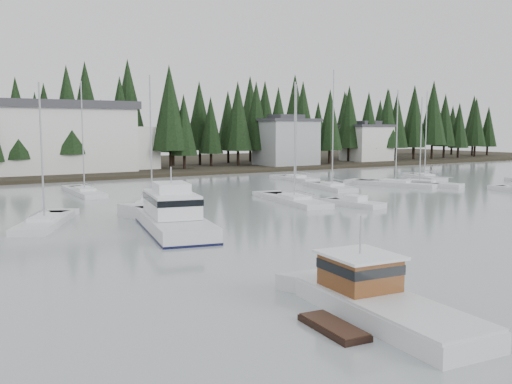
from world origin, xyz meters
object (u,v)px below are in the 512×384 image
Objects in this scene: lobster_boat_brown at (378,305)px; sailboat_11 at (294,202)px; sailboat_7 at (152,203)px; sailboat_2 at (395,185)px; house_east_a at (286,141)px; sailboat_0 at (45,225)px; sailboat_8 at (85,194)px; house_east_b at (367,142)px; runabout_1 at (355,205)px; harbor_inn at (64,138)px; sailboat_13 at (419,185)px; sailboat_6 at (424,178)px; cabin_cruiser_center at (173,219)px; sailboat_4 at (296,180)px; sailboat_9 at (332,188)px.

lobster_boat_brown is 0.74× the size of sailboat_11.
sailboat_2 is at bearing -63.51° from sailboat_7.
lobster_boat_brown is (-45.69, -71.01, -4.41)m from house_east_a.
sailboat_8 is (8.23, 18.89, 0.01)m from sailboat_0.
house_east_b is 1.59× the size of runabout_1.
runabout_1 is (13.97, -51.03, -5.64)m from harbor_inn.
house_east_a is 39.21m from harbor_inn.
sailboat_13 is (46.80, 5.63, -0.00)m from sailboat_0.
sailboat_6 is at bearing -39.48° from harbor_inn.
cabin_cruiser_center is 10.13m from sailboat_0.
sailboat_4 is at bearing 10.59° from sailboat_13.
harbor_inn is 2.25× the size of sailboat_6.
sailboat_6 is at bearing -73.38° from sailboat_13.
sailboat_11 reaches higher than house_east_a.
sailboat_4 is 18.91m from sailboat_6.
sailboat_4 is 1.05× the size of sailboat_6.
sailboat_2 is at bearing -105.69° from sailboat_8.
sailboat_4 is at bearing -27.19° from lobster_boat_brown.
sailboat_9 is (-17.15, -33.96, -4.81)m from house_east_a.
sailboat_7 is at bearing 65.49° from sailboat_13.
sailboat_2 is at bearing -62.64° from sailboat_11.
sailboat_13 is (39.44, 12.56, -0.73)m from cabin_cruiser_center.
house_east_a is 36.28m from sailboat_2.
sailboat_2 is at bearing -66.41° from runabout_1.
sailboat_11 is (-14.20, -19.17, -0.04)m from sailboat_4.
sailboat_11 is at bearing 145.77° from sailboat_4.
sailboat_6 reaches higher than sailboat_13.
sailboat_0 is at bearing 149.82° from sailboat_7.
lobster_boat_brown is 47.52m from sailboat_8.
house_east_b is at bearing -32.38° from sailboat_0.
sailboat_4 is 1.13× the size of sailboat_11.
sailboat_0 reaches higher than house_east_a.
house_east_a is 49.93m from sailboat_8.
sailboat_6 is (47.73, 19.05, -0.71)m from cabin_cruiser_center.
sailboat_0 reaches higher than lobster_boat_brown.
cabin_cruiser_center is (-44.64, -49.34, -4.12)m from house_east_a.
lobster_boat_brown is 31.94m from runabout_1.
sailboat_8 is at bearing 10.56° from cabin_cruiser_center.
sailboat_8 is at bearing 50.10° from sailboat_11.
sailboat_9 is at bearing -48.28° from cabin_cruiser_center.
cabin_cruiser_center is at bearing 134.65° from sailboat_6.
sailboat_7 is 19.41m from runabout_1.
sailboat_4 is at bearing -37.87° from sailboat_7.
sailboat_0 is 0.86× the size of sailboat_8.
sailboat_0 is at bearing 18.30° from lobster_boat_brown.
sailboat_2 is 14.15m from sailboat_4.
sailboat_6 is at bearing -60.38° from sailboat_11.
house_east_b is 84.20m from cabin_cruiser_center.
house_east_a is at bearing -33.42° from sailboat_2.
sailboat_11 is (-31.43, -11.38, -0.02)m from sailboat_6.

